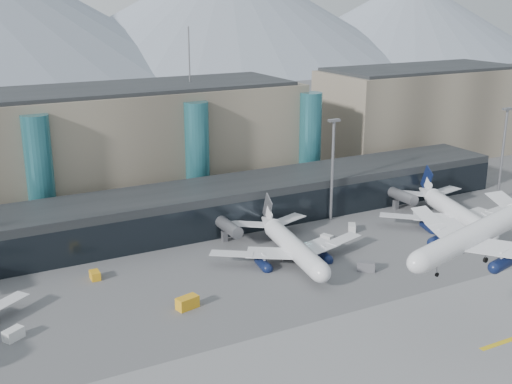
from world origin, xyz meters
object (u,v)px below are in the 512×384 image
lightmast_mid (333,164)px  lightmast_right (503,149)px  jet_parked_mid (288,237)px  veh_c (366,266)px  veh_e (503,217)px  jet_parked_right (451,204)px  veh_a (14,334)px  veh_d (352,228)px  veh_h (187,303)px  hero_jet (484,226)px  veh_b (95,275)px  veh_g (327,238)px

lightmast_mid → lightmast_right: 50.64m
jet_parked_mid → veh_c: bearing=-135.0°
veh_c → veh_e: veh_c is taller
jet_parked_right → jet_parked_mid: bearing=106.3°
jet_parked_right → veh_a: jet_parked_right is taller
veh_d → veh_h: veh_h is taller
lightmast_right → jet_parked_right: 27.87m
jet_parked_mid → jet_parked_right: (46.70, 0.04, 0.26)m
lightmast_right → hero_jet: size_ratio=0.81×
veh_a → veh_e: bearing=-30.0°
lightmast_right → veh_b: 112.42m
veh_g → veh_b: bearing=-118.1°
jet_parked_right → veh_h: size_ratio=9.76×
veh_g → veh_h: size_ratio=0.66×
jet_parked_mid → lightmast_right: bearing=-75.3°
jet_parked_mid → veh_a: (-57.62, -9.10, -3.56)m
veh_c → lightmast_mid: bearing=108.9°
lightmast_right → jet_parked_mid: lightmast_right is taller
veh_a → veh_b: (17.76, 16.99, -0.10)m
lightmast_mid → veh_h: (-50.00, -27.82, -13.31)m
veh_a → veh_c: size_ratio=0.91×
jet_parked_right → veh_e: jet_parked_right is taller
veh_b → veh_a: bearing=134.9°
jet_parked_right → lightmast_mid: bearing=74.5°
jet_parked_mid → jet_parked_right: size_ratio=0.94×
veh_c → veh_g: (2.10, 17.49, -0.23)m
hero_jet → veh_g: hero_jet is taller
veh_d → jet_parked_mid: bearing=139.6°
veh_c → veh_b: bearing=-163.7°
lightmast_mid → veh_a: 84.18m
veh_e → veh_h: (-88.00, -7.17, 0.33)m
lightmast_right → veh_h: 102.81m
veh_h → veh_d: bearing=6.7°
veh_g → veh_h: veh_h is taller
lightmast_right → veh_b: lightmast_right is taller
veh_b → veh_h: size_ratio=0.71×
veh_h → veh_a: bearing=160.2°
jet_parked_right → veh_h: bearing=115.6°
lightmast_right → veh_h: size_ratio=6.40×
veh_a → veh_b: veh_a is taller
jet_parked_mid → veh_h: 31.01m
lightmast_right → veh_c: bearing=-160.6°
hero_jet → veh_g: 50.36m
lightmast_mid → jet_parked_right: size_ratio=0.66×
veh_b → veh_c: (50.20, -21.95, 0.18)m
veh_d → veh_e: veh_d is taller
jet_parked_mid → jet_parked_right: jet_parked_right is taller
veh_d → veh_g: bearing=140.4°
veh_a → veh_e: 117.42m
veh_a → veh_h: (29.36, -3.19, 0.18)m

